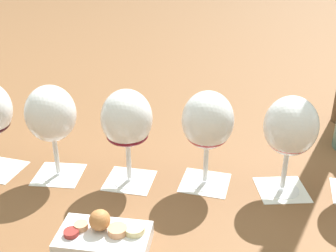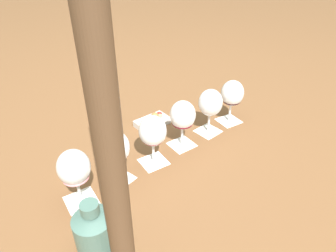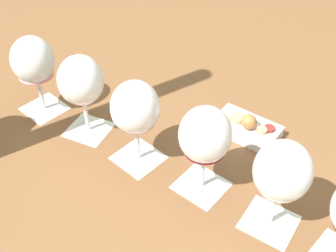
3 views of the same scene
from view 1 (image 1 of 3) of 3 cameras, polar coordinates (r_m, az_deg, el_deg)
ground_plane at (r=0.87m, az=0.06°, el=-7.70°), size 8.00×8.00×0.00m
tasting_card_1 at (r=0.87m, az=15.15°, el=-8.30°), size 0.13×0.13×0.00m
tasting_card_2 at (r=0.87m, az=5.02°, el=-7.63°), size 0.11×0.11×0.00m
tasting_card_3 at (r=0.88m, az=-5.22°, el=-7.32°), size 0.12×0.11×0.00m
tasting_card_4 at (r=0.92m, az=-14.56°, el=-6.37°), size 0.12×0.12×0.00m
wine_glass_1 at (r=0.81m, az=16.23°, el=-0.53°), size 0.10×0.10×0.20m
wine_glass_2 at (r=0.80m, az=5.39°, el=0.25°), size 0.10×0.10×0.20m
wine_glass_3 at (r=0.81m, az=-5.60°, el=0.53°), size 0.10×0.10×0.20m
wine_glass_4 at (r=0.86m, az=-15.54°, el=1.12°), size 0.10×0.10×0.20m
snack_dish at (r=0.71m, az=-8.65°, el=-14.67°), size 0.17×0.13×0.06m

